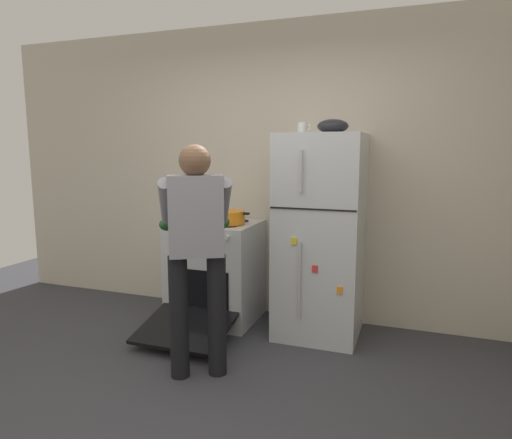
% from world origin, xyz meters
% --- Properties ---
extents(ground, '(8.00, 8.00, 0.00)m').
position_xyz_m(ground, '(0.00, 0.00, 0.00)').
color(ground, '#38383D').
extents(kitchen_wall_back, '(6.00, 0.10, 2.70)m').
position_xyz_m(kitchen_wall_back, '(0.00, 1.95, 1.35)').
color(kitchen_wall_back, beige).
rests_on(kitchen_wall_back, ground).
extents(refrigerator, '(0.68, 0.72, 1.69)m').
position_xyz_m(refrigerator, '(0.44, 1.57, 0.85)').
color(refrigerator, silver).
rests_on(refrigerator, ground).
extents(stove_range, '(0.76, 1.21, 0.92)m').
position_xyz_m(stove_range, '(-0.53, 1.55, 0.45)').
color(stove_range, silver).
rests_on(stove_range, ground).
extents(person_cook, '(0.68, 0.75, 1.60)m').
position_xyz_m(person_cook, '(-0.22, 0.59, 0.96)').
color(person_cook, black).
rests_on(person_cook, ground).
extents(red_pot, '(0.38, 0.28, 0.11)m').
position_xyz_m(red_pot, '(-0.37, 1.52, 0.97)').
color(red_pot, orange).
rests_on(red_pot, stove_range).
extents(coffee_mug, '(0.11, 0.08, 0.10)m').
position_xyz_m(coffee_mug, '(0.26, 1.62, 1.74)').
color(coffee_mug, silver).
rests_on(coffee_mug, refrigerator).
extents(pepper_mill, '(0.05, 0.05, 0.18)m').
position_xyz_m(pepper_mill, '(-0.83, 1.77, 1.00)').
color(pepper_mill, brown).
rests_on(pepper_mill, stove_range).
extents(mixing_bowl, '(0.25, 0.25, 0.11)m').
position_xyz_m(mixing_bowl, '(0.52, 1.57, 1.75)').
color(mixing_bowl, black).
rests_on(mixing_bowl, refrigerator).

